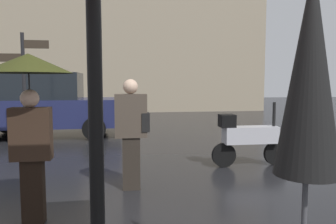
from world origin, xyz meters
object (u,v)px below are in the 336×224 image
parked_car_left (45,104)px  street_signpost (24,81)px  pedestrian_with_bag (132,127)px  parked_scooter (248,137)px  folded_patio_umbrella_near (309,85)px  pedestrian_with_umbrella (29,90)px

parked_car_left → street_signpost: (0.10, -2.35, 0.69)m
pedestrian_with_bag → street_signpost: bearing=164.7°
street_signpost → parked_scooter: bearing=-21.9°
folded_patio_umbrella_near → parked_car_left: (-3.37, 8.19, -0.64)m
pedestrian_with_bag → parked_scooter: 2.51m
parked_car_left → street_signpost: street_signpost is taller
street_signpost → pedestrian_with_bag: bearing=-51.4°
parked_scooter → parked_car_left: 6.25m
pedestrian_with_bag → parked_scooter: bearing=60.8°
folded_patio_umbrella_near → parked_car_left: 8.88m
pedestrian_with_umbrella → parked_car_left: (-1.21, 6.24, -0.58)m
folded_patio_umbrella_near → street_signpost: (-3.28, 5.83, 0.05)m
pedestrian_with_bag → parked_scooter: pedestrian_with_bag is taller
parked_scooter → pedestrian_with_umbrella: bearing=-147.8°
parked_scooter → folded_patio_umbrella_near: bearing=-106.3°
folded_patio_umbrella_near → pedestrian_with_umbrella: folded_patio_umbrella_near is taller
parked_scooter → parked_car_left: parked_car_left is taller
folded_patio_umbrella_near → parked_car_left: bearing=112.4°
pedestrian_with_umbrella → street_signpost: (-1.11, 3.88, 0.12)m
street_signpost → parked_car_left: bearing=92.3°
pedestrian_with_bag → parked_scooter: (2.25, 1.03, -0.38)m
pedestrian_with_bag → parked_scooter: size_ratio=1.10×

